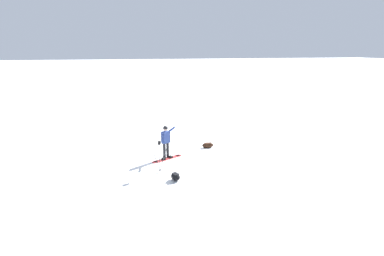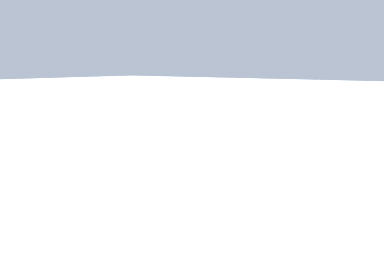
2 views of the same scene
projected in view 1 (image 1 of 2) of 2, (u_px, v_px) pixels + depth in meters
ground_plane at (179, 156)px, 14.99m from camera, size 300.00×300.00×0.00m
snowboarder at (166, 139)px, 14.40m from camera, size 0.70×0.59×1.74m
snowboard at (167, 158)px, 14.57m from camera, size 1.62×0.93×0.10m
gear_bag_large at (208, 145)px, 16.20m from camera, size 0.67×0.37×0.28m
camera_tripod at (159, 150)px, 12.74m from camera, size 0.70×0.67×1.48m
gear_bag_small at (175, 177)px, 12.15m from camera, size 0.49×0.56×0.33m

